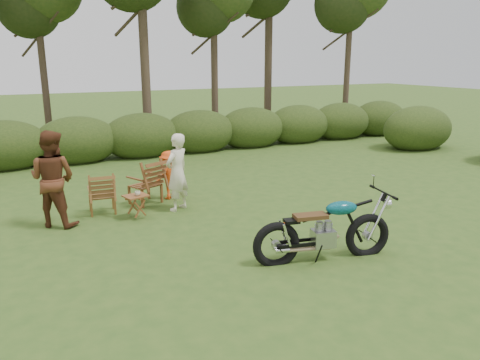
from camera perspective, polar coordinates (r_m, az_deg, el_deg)
name	(u,v)px	position (r m, az deg, el deg)	size (l,w,h in m)	color
ground	(293,258)	(7.57, 6.50, -9.43)	(80.00, 80.00, 0.00)	#2F4E1A
tree_line	(146,35)	(16.11, -11.43, 16.97)	(22.52, 11.62, 8.14)	#3D2D21
motorcycle	(322,259)	(7.61, 9.97, -9.42)	(2.15, 0.82, 1.23)	#0B8795
lawn_chair_right	(146,203)	(10.45, -11.37, -2.78)	(0.67, 0.67, 0.97)	brown
lawn_chair_left	(103,213)	(10.02, -16.34, -3.85)	(0.58, 0.58, 0.85)	brown
side_table	(136,207)	(9.47, -12.52, -3.18)	(0.45, 0.38, 0.47)	brown
cup	(137,193)	(9.37, -12.39, -1.60)	(0.11, 0.11, 0.09)	beige
adult_a	(178,210)	(9.90, -7.51, -3.59)	(0.59, 0.39, 1.61)	beige
adult_b	(57,225)	(9.60, -21.36, -5.11)	(0.88, 0.69, 1.82)	#592D19
child	(170,198)	(10.71, -8.55, -2.22)	(0.71, 0.41, 1.09)	#E24B15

